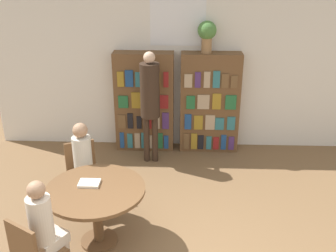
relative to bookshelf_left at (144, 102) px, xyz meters
name	(u,v)px	position (x,y,z in m)	size (l,w,h in m)	color
wall_back	(177,62)	(0.56, 0.19, 0.65)	(6.40, 0.07, 3.00)	silver
bookshelf_left	(144,102)	(0.00, 0.00, 0.00)	(1.00, 0.34, 1.72)	brown
bookshelf_right	(210,103)	(1.12, 0.00, 0.00)	(1.00, 0.34, 1.72)	brown
flower_vase	(207,33)	(1.03, 0.00, 1.17)	(0.30, 0.30, 0.51)	#997047
reading_table	(96,198)	(-0.32, -2.58, -0.24)	(1.14, 1.14, 0.74)	brown
chair_left_side	(83,171)	(-0.68, -1.74, -0.37)	(0.53, 0.53, 0.88)	brown
seated_reader_left	(84,163)	(-0.61, -1.91, -0.16)	(0.35, 0.39, 1.24)	beige
seated_reader_right	(46,227)	(-0.68, -3.20, -0.18)	(0.37, 0.40, 1.22)	beige
librarian_standing	(150,96)	(0.14, -0.50, 0.28)	(0.31, 0.58, 1.84)	#332319
open_book_on_table	(89,183)	(-0.40, -2.50, -0.10)	(0.24, 0.18, 0.03)	silver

